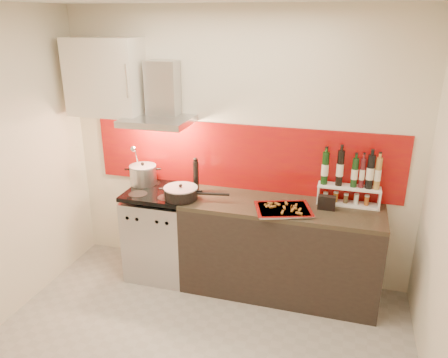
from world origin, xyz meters
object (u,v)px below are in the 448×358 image
(saute_pan, at_px, (182,193))
(baking_tray, at_px, (283,209))
(stock_pot, at_px, (143,175))
(counter, at_px, (280,249))
(pepper_mill, at_px, (196,175))
(range_stove, at_px, (161,233))

(saute_pan, relative_size, baking_tray, 1.06)
(saute_pan, bearing_deg, stock_pot, 154.38)
(counter, distance_m, stock_pot, 1.53)
(pepper_mill, bearing_deg, counter, -6.13)
(range_stove, xyz_separation_m, baking_tray, (1.23, -0.12, 0.47))
(counter, distance_m, baking_tray, 0.48)
(counter, distance_m, saute_pan, 1.06)
(counter, height_order, saute_pan, saute_pan)
(saute_pan, height_order, pepper_mill, pepper_mill)
(counter, relative_size, stock_pot, 6.72)
(saute_pan, xyz_separation_m, pepper_mill, (0.06, 0.22, 0.10))
(range_stove, bearing_deg, counter, 0.23)
(range_stove, height_order, counter, range_stove)
(stock_pot, height_order, pepper_mill, pepper_mill)
(saute_pan, height_order, baking_tray, saute_pan)
(range_stove, relative_size, pepper_mill, 2.65)
(saute_pan, bearing_deg, counter, 8.16)
(stock_pot, height_order, baking_tray, stock_pot)
(pepper_mill, xyz_separation_m, baking_tray, (0.88, -0.22, -0.15))
(counter, bearing_deg, stock_pot, 175.57)
(range_stove, height_order, saute_pan, saute_pan)
(baking_tray, bearing_deg, pepper_mill, 166.09)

